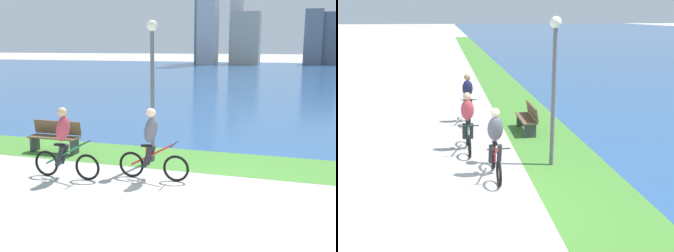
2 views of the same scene
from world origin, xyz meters
The scene contains 8 objects.
ground_plane centered at (0.00, 0.00, 0.00)m, with size 300.00×300.00×0.00m, color #B2AFA8.
grass_strip_bayside centered at (0.00, 2.69, 0.00)m, with size 120.00×2.15×0.01m, color #478433.
bay_water_surface centered at (0.00, 37.66, 0.00)m, with size 300.00×67.80×0.00m, color #2D568C.
cyclist_lead centered at (-1.44, 0.84, 0.83)m, with size 1.69×0.52×1.65m.
cyclist_trailing centered at (-3.38, 0.32, 0.83)m, with size 1.68×0.52×1.65m.
bench_near_path centered at (-4.93, 2.34, 0.45)m, with size 1.50×0.47×0.90m.
lamppost_tall centered at (-1.95, 2.33, 2.41)m, with size 0.28×0.28×3.65m.
city_skyline_far_shore centered at (-0.31, 63.60, 9.26)m, with size 34.59×9.33×27.01m.
Camera 1 is at (1.72, -7.81, 3.01)m, focal length 44.73 mm.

